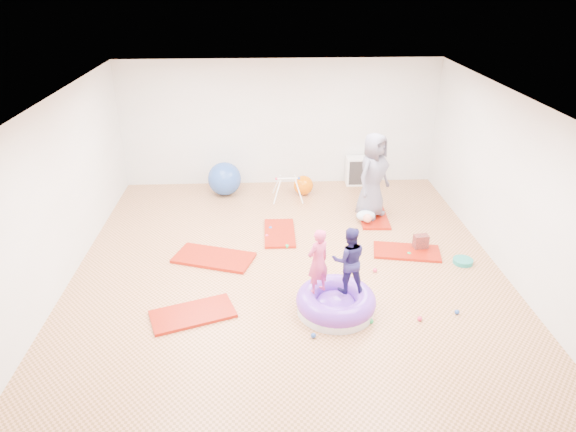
{
  "coord_description": "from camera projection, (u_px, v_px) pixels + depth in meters",
  "views": [
    {
      "loc": [
        -0.37,
        -7.12,
        4.48
      ],
      "look_at": [
        0.0,
        0.3,
        0.9
      ],
      "focal_mm": 32.0,
      "sensor_mm": 36.0,
      "label": 1
    }
  ],
  "objects": [
    {
      "name": "ball_pit_balls",
      "position": [
        345.0,
        277.0,
        8.21
      ],
      "size": [
        2.78,
        3.28,
        0.07
      ],
      "color": "#254BA1",
      "rests_on": "ground"
    },
    {
      "name": "inflatable_cushion",
      "position": [
        336.0,
        303.0,
        7.4
      ],
      "size": [
        1.16,
        1.16,
        0.36
      ],
      "rotation": [
        0.0,
        0.0,
        -0.04
      ],
      "color": "silver",
      "rests_on": "ground"
    },
    {
      "name": "exercise_ball_orange",
      "position": [
        303.0,
        185.0,
        11.22
      ],
      "size": [
        0.43,
        0.43,
        0.43
      ],
      "primitive_type": "sphere",
      "color": "#E26501",
      "rests_on": "ground"
    },
    {
      "name": "gym_mat_rear_right",
      "position": [
        373.0,
        217.0,
        10.23
      ],
      "size": [
        0.6,
        1.12,
        0.05
      ],
      "primitive_type": "cube",
      "rotation": [
        0.0,
        0.0,
        1.52
      ],
      "color": "#AB2300",
      "rests_on": "ground"
    },
    {
      "name": "gym_mat_front_left",
      "position": [
        193.0,
        314.0,
        7.35
      ],
      "size": [
        1.3,
        0.94,
        0.05
      ],
      "primitive_type": "cube",
      "rotation": [
        0.0,
        0.0,
        0.34
      ],
      "color": "#AB2300",
      "rests_on": "ground"
    },
    {
      "name": "backpack",
      "position": [
        421.0,
        243.0,
        9.02
      ],
      "size": [
        0.26,
        0.18,
        0.29
      ],
      "primitive_type": "cube",
      "rotation": [
        0.0,
        0.0,
        0.11
      ],
      "color": "#A52F26",
      "rests_on": "ground"
    },
    {
      "name": "gym_mat_right",
      "position": [
        407.0,
        252.0,
        8.97
      ],
      "size": [
        1.22,
        0.77,
        0.05
      ],
      "primitive_type": "cube",
      "rotation": [
        0.0,
        0.0,
        -0.19
      ],
      "color": "#AB2300",
      "rests_on": "ground"
    },
    {
      "name": "infant",
      "position": [
        366.0,
        216.0,
        9.95
      ],
      "size": [
        0.37,
        0.37,
        0.22
      ],
      "color": "silver",
      "rests_on": "gym_mat_rear_right"
    },
    {
      "name": "child_navy",
      "position": [
        349.0,
        257.0,
        7.19
      ],
      "size": [
        0.49,
        0.39,
        1.01
      ],
      "primitive_type": "imported",
      "rotation": [
        0.0,
        0.0,
        3.13
      ],
      "color": "#211B54",
      "rests_on": "inflatable_cushion"
    },
    {
      "name": "cube_shelf",
      "position": [
        360.0,
        171.0,
        11.72
      ],
      "size": [
        0.65,
        0.32,
        0.65
      ],
      "color": "white",
      "rests_on": "ground"
    },
    {
      "name": "balance_disc",
      "position": [
        463.0,
        261.0,
        8.65
      ],
      "size": [
        0.33,
        0.33,
        0.07
      ],
      "primitive_type": "cylinder",
      "color": "#1B8173",
      "rests_on": "ground"
    },
    {
      "name": "gym_mat_center_back",
      "position": [
        280.0,
        233.0,
        9.6
      ],
      "size": [
        0.57,
        1.12,
        0.05
      ],
      "primitive_type": "cube",
      "rotation": [
        0.0,
        0.0,
        1.56
      ],
      "color": "#AB2300",
      "rests_on": "ground"
    },
    {
      "name": "room",
      "position": [
        289.0,
        195.0,
        7.76
      ],
      "size": [
        7.01,
        8.01,
        2.81
      ],
      "color": "tan",
      "rests_on": "ground"
    },
    {
      "name": "exercise_ball_blue",
      "position": [
        225.0,
        179.0,
        11.17
      ],
      "size": [
        0.73,
        0.73,
        0.73
      ],
      "primitive_type": "sphere",
      "color": "#254BA1",
      "rests_on": "ground"
    },
    {
      "name": "yellow_toy",
      "position": [
        196.0,
        307.0,
        7.51
      ],
      "size": [
        0.2,
        0.2,
        0.03
      ],
      "primitive_type": "cylinder",
      "color": "#D8CF00",
      "rests_on": "ground"
    },
    {
      "name": "adult_caregiver",
      "position": [
        373.0,
        175.0,
        9.9
      ],
      "size": [
        0.97,
        0.96,
        1.69
      ],
      "primitive_type": "imported",
      "rotation": [
        0.0,
        0.0,
        0.75
      ],
      "color": "slate",
      "rests_on": "gym_mat_rear_right"
    },
    {
      "name": "infant_play_gym",
      "position": [
        288.0,
        185.0,
        10.93
      ],
      "size": [
        0.65,
        0.61,
        0.5
      ],
      "rotation": [
        0.0,
        0.0,
        -0.23
      ],
      "color": "white",
      "rests_on": "ground"
    },
    {
      "name": "gym_mat_mid_left",
      "position": [
        214.0,
        258.0,
        8.77
      ],
      "size": [
        1.47,
        1.06,
        0.06
      ],
      "primitive_type": "cube",
      "rotation": [
        0.0,
        0.0,
        -0.33
      ],
      "color": "#AB2300",
      "rests_on": "ground"
    },
    {
      "name": "child_pink",
      "position": [
        318.0,
        258.0,
        7.17
      ],
      "size": [
        0.44,
        0.4,
        1.0
      ],
      "primitive_type": "imported",
      "rotation": [
        0.0,
        0.0,
        3.72
      ],
      "color": "#D83D72",
      "rests_on": "inflatable_cushion"
    }
  ]
}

